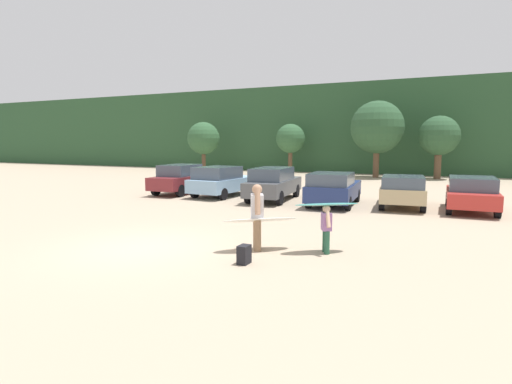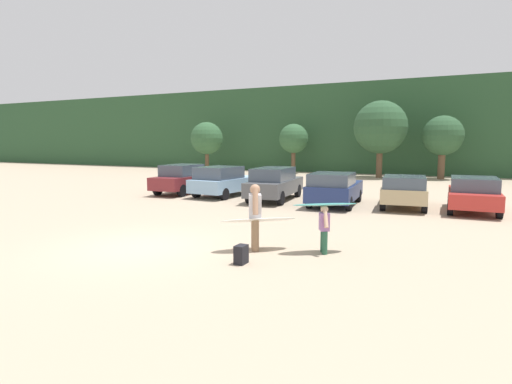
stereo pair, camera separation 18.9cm
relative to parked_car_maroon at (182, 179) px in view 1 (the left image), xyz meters
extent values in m
plane|color=tan|center=(6.23, -10.67, -0.84)|extent=(120.00, 120.00, 0.00)
cube|color=#284C2D|center=(6.23, 25.20, 3.33)|extent=(108.00, 12.00, 8.35)
cylinder|color=brown|center=(-8.39, 15.46, 0.13)|extent=(0.38, 0.38, 1.93)
sphere|color=#2D5633|center=(-8.39, 15.46, 2.43)|extent=(3.15, 3.15, 3.15)
cylinder|color=brown|center=(0.17, 16.86, 0.20)|extent=(0.39, 0.39, 2.08)
sphere|color=#2D5633|center=(0.17, 16.86, 2.39)|extent=(2.69, 2.69, 2.69)
cylinder|color=brown|center=(8.15, 15.59, 0.30)|extent=(0.48, 0.48, 2.27)
sphere|color=#284C2D|center=(8.15, 15.59, 3.25)|extent=(4.28, 4.28, 4.28)
cylinder|color=brown|center=(12.77, 16.27, 0.21)|extent=(0.52, 0.52, 2.09)
sphere|color=#284C2D|center=(12.77, 16.27, 2.57)|extent=(3.09, 3.09, 3.09)
cube|color=maroon|center=(0.00, 0.09, -0.16)|extent=(1.96, 4.76, 0.69)
cube|color=#3F4C5B|center=(0.01, -0.24, 0.49)|extent=(1.70, 2.36, 0.62)
cylinder|color=black|center=(-0.86, 1.60, -0.51)|extent=(0.25, 0.67, 0.66)
cylinder|color=black|center=(0.70, 1.67, -0.51)|extent=(0.25, 0.67, 0.66)
cylinder|color=black|center=(-0.70, -1.49, -0.51)|extent=(0.25, 0.67, 0.66)
cylinder|color=black|center=(0.85, -1.41, -0.51)|extent=(0.25, 0.67, 0.66)
cube|color=#84ADD1|center=(2.72, -0.06, -0.20)|extent=(2.19, 4.34, 0.68)
cube|color=#3F4C5B|center=(2.69, -0.65, 0.46)|extent=(1.91, 2.39, 0.63)
cylinder|color=black|center=(1.94, 1.38, -0.54)|extent=(0.26, 0.62, 0.61)
cylinder|color=black|center=(3.67, 1.28, -0.54)|extent=(0.26, 0.62, 0.61)
cylinder|color=black|center=(1.77, -1.41, -0.54)|extent=(0.26, 0.62, 0.61)
cylinder|color=black|center=(3.50, -1.51, -0.54)|extent=(0.26, 0.62, 0.61)
cube|color=#4C4F54|center=(5.79, -0.39, -0.16)|extent=(2.18, 4.88, 0.69)
cube|color=#3F4C5B|center=(5.82, -0.70, 0.50)|extent=(1.84, 2.85, 0.61)
cylinder|color=black|center=(4.86, 1.09, -0.51)|extent=(0.29, 0.68, 0.66)
cylinder|color=black|center=(6.39, 1.24, -0.51)|extent=(0.29, 0.68, 0.66)
cylinder|color=black|center=(5.18, -2.02, -0.51)|extent=(0.29, 0.68, 0.66)
cylinder|color=black|center=(6.71, -1.87, -0.51)|extent=(0.29, 0.68, 0.66)
cube|color=navy|center=(8.94, -0.69, -0.19)|extent=(2.22, 4.40, 0.69)
cube|color=#3F4C5B|center=(9.00, -1.53, 0.43)|extent=(1.92, 2.37, 0.54)
cylinder|color=black|center=(7.98, 0.66, -0.53)|extent=(0.26, 0.63, 0.61)
cylinder|color=black|center=(9.69, 0.78, -0.53)|extent=(0.26, 0.63, 0.61)
cylinder|color=black|center=(8.19, -2.16, -0.53)|extent=(0.26, 0.63, 0.61)
cylinder|color=black|center=(9.90, -2.03, -0.53)|extent=(0.26, 0.63, 0.61)
cube|color=tan|center=(11.86, 0.06, -0.18)|extent=(2.24, 4.33, 0.61)
cube|color=#3F4C5B|center=(11.95, -0.82, 0.37)|extent=(1.90, 2.36, 0.48)
cylinder|color=black|center=(10.90, 1.34, -0.48)|extent=(0.29, 0.74, 0.72)
cylinder|color=black|center=(12.53, 1.51, -0.48)|extent=(0.29, 0.74, 0.72)
cylinder|color=black|center=(11.18, -1.39, -0.48)|extent=(0.29, 0.74, 0.72)
cylinder|color=black|center=(12.82, -1.22, -0.48)|extent=(0.29, 0.74, 0.72)
cube|color=#B72D28|center=(14.60, -0.06, -0.23)|extent=(1.96, 3.95, 0.59)
cube|color=#3F4C5B|center=(14.60, -0.12, 0.34)|extent=(1.78, 2.34, 0.54)
cylinder|color=black|center=(13.73, 1.22, -0.52)|extent=(0.23, 0.64, 0.63)
cylinder|color=black|center=(15.42, 1.25, -0.52)|extent=(0.23, 0.64, 0.63)
cylinder|color=black|center=(13.78, -1.36, -0.52)|extent=(0.23, 0.64, 0.63)
cylinder|color=black|center=(15.47, -1.33, -0.52)|extent=(0.23, 0.64, 0.63)
cylinder|color=#8C6B4C|center=(9.23, -9.68, -0.41)|extent=(0.20, 0.20, 0.85)
cylinder|color=#8C6B4C|center=(9.09, -9.41, -0.41)|extent=(0.20, 0.20, 0.85)
cube|color=silver|center=(9.16, -9.54, 0.34)|extent=(0.49, 0.54, 0.65)
sphere|color=tan|center=(9.16, -9.54, 0.80)|extent=(0.27, 0.27, 0.27)
cylinder|color=tan|center=(9.27, -9.76, 0.51)|extent=(0.29, 0.38, 0.70)
cylinder|color=tan|center=(9.05, -9.33, 0.51)|extent=(0.22, 0.24, 0.70)
cylinder|color=#26593F|center=(10.98, -9.18, -0.54)|extent=(0.14, 0.14, 0.61)
cylinder|color=#26593F|center=(10.88, -8.98, -0.54)|extent=(0.14, 0.14, 0.61)
cube|color=#9966A5|center=(10.93, -9.08, 0.00)|extent=(0.35, 0.38, 0.46)
sphere|color=#D8AD8C|center=(10.93, -9.08, 0.33)|extent=(0.19, 0.19, 0.19)
cylinder|color=#D8AD8C|center=(11.01, -9.23, 0.12)|extent=(0.24, 0.33, 0.48)
cylinder|color=#D8AD8C|center=(10.85, -8.93, 0.12)|extent=(0.22, 0.29, 0.49)
ellipsoid|color=white|center=(9.25, -9.53, -0.02)|extent=(1.98, 1.73, 0.23)
ellipsoid|color=teal|center=(10.91, -8.96, 0.43)|extent=(1.69, 1.40, 0.14)
cube|color=black|center=(9.44, -10.86, -0.61)|extent=(0.24, 0.34, 0.45)
camera|label=1|loc=(13.81, -19.45, 2.04)|focal=29.19mm
camera|label=2|loc=(13.98, -19.37, 2.04)|focal=29.19mm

